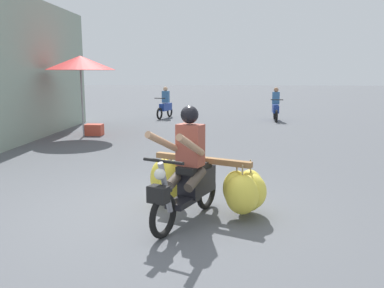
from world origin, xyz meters
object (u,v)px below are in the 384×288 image
at_px(motorbike_distant_ahead_left, 276,107).
at_px(produce_crate, 94,130).
at_px(motorbike_main_loaded, 208,183).
at_px(market_umbrella_near_shop, 80,63).
at_px(motorbike_distant_ahead_right, 165,105).

relative_size(motorbike_distant_ahead_left, produce_crate, 2.90).
distance_m(motorbike_main_loaded, market_umbrella_near_shop, 8.26).
height_order(market_umbrella_near_shop, produce_crate, market_umbrella_near_shop).
bearing_deg(produce_crate, market_umbrella_near_shop, -139.22).
height_order(motorbike_distant_ahead_left, motorbike_distant_ahead_right, same).
distance_m(motorbike_distant_ahead_right, produce_crate, 5.36).
bearing_deg(market_umbrella_near_shop, motorbike_distant_ahead_right, 70.18).
height_order(motorbike_main_loaded, motorbike_distant_ahead_left, motorbike_main_loaded).
bearing_deg(market_umbrella_near_shop, produce_crate, 40.78).
xyz_separation_m(motorbike_main_loaded, market_umbrella_near_shop, (-4.19, 6.88, 1.83)).
bearing_deg(motorbike_distant_ahead_left, motorbike_distant_ahead_right, 172.96).
bearing_deg(motorbike_main_loaded, produce_crate, 118.89).
distance_m(motorbike_distant_ahead_left, motorbike_distant_ahead_right, 4.82).
bearing_deg(motorbike_distant_ahead_right, motorbike_main_loaded, -79.43).
bearing_deg(market_umbrella_near_shop, motorbike_distant_ahead_left, 35.18).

